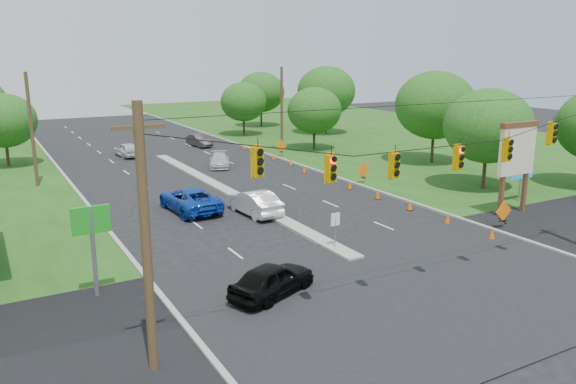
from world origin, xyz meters
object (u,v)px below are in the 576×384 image
white_sedan (254,202)px  blue_pickup (190,199)px  black_sedan (272,279)px  pylon_sign (517,154)px

white_sedan → blue_pickup: 4.46m
black_sedan → blue_pickup: 14.86m
pylon_sign → black_sedan: size_ratio=1.39×
white_sedan → blue_pickup: bearing=-43.0°
black_sedan → white_sedan: 12.94m
pylon_sign → black_sedan: (-20.06, -3.84, -3.25)m
blue_pickup → black_sedan: bearing=81.0°
black_sedan → white_sedan: size_ratio=0.90×
black_sedan → white_sedan: bearing=-45.2°
black_sedan → pylon_sign: bearing=-102.1°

